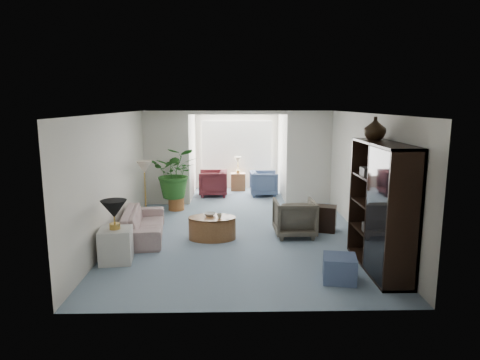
{
  "coord_description": "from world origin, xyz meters",
  "views": [
    {
      "loc": [
        -0.19,
        -8.11,
        2.69
      ],
      "look_at": [
        0.0,
        0.6,
        1.1
      ],
      "focal_mm": 31.54,
      "sensor_mm": 36.0,
      "label": 1
    }
  ],
  "objects_px": {
    "end_table": "(116,245)",
    "floor_lamp": "(144,167)",
    "side_table_dark": "(325,218)",
    "entertainment_cabinet": "(381,207)",
    "sunroom_table": "(238,182)",
    "table_lamp": "(114,209)",
    "wingback_chair": "(294,218)",
    "cabinet_urn": "(375,128)",
    "sunroom_chair_blue": "(264,183)",
    "sofa": "(144,224)",
    "sunroom_chair_maroon": "(213,183)",
    "plant_pot": "(176,204)",
    "coffee_cup": "(219,216)",
    "ottoman": "(340,269)",
    "coffee_bowl": "(210,214)",
    "coffee_table": "(212,228)",
    "framed_picture": "(368,155)"
  },
  "relations": [
    {
      "from": "sunroom_chair_blue",
      "to": "sunroom_chair_maroon",
      "type": "xyz_separation_m",
      "value": [
        -1.5,
        0.0,
        0.01
      ]
    },
    {
      "from": "entertainment_cabinet",
      "to": "sunroom_table",
      "type": "relative_size",
      "value": 3.83
    },
    {
      "from": "table_lamp",
      "to": "sunroom_chair_blue",
      "type": "height_order",
      "value": "table_lamp"
    },
    {
      "from": "table_lamp",
      "to": "cabinet_urn",
      "type": "relative_size",
      "value": 1.14
    },
    {
      "from": "framed_picture",
      "to": "end_table",
      "type": "bearing_deg",
      "value": -166.9
    },
    {
      "from": "framed_picture",
      "to": "entertainment_cabinet",
      "type": "bearing_deg",
      "value": -98.93
    },
    {
      "from": "wingback_chair",
      "to": "sunroom_chair_maroon",
      "type": "xyz_separation_m",
      "value": [
        -1.83,
        3.86,
        -0.0
      ]
    },
    {
      "from": "framed_picture",
      "to": "plant_pot",
      "type": "height_order",
      "value": "framed_picture"
    },
    {
      "from": "table_lamp",
      "to": "cabinet_urn",
      "type": "xyz_separation_m",
      "value": [
        4.4,
        0.11,
        1.34
      ]
    },
    {
      "from": "wingback_chair",
      "to": "ottoman",
      "type": "xyz_separation_m",
      "value": [
        0.36,
        -2.26,
        -0.18
      ]
    },
    {
      "from": "coffee_bowl",
      "to": "sunroom_chair_maroon",
      "type": "bearing_deg",
      "value": 91.39
    },
    {
      "from": "wingback_chair",
      "to": "cabinet_urn",
      "type": "bearing_deg",
      "value": 129.38
    },
    {
      "from": "coffee_cup",
      "to": "plant_pot",
      "type": "xyz_separation_m",
      "value": [
        -1.17,
        2.46,
        -0.34
      ]
    },
    {
      "from": "entertainment_cabinet",
      "to": "sunroom_chair_maroon",
      "type": "distance_m",
      "value": 6.4
    },
    {
      "from": "coffee_table",
      "to": "coffee_cup",
      "type": "xyz_separation_m",
      "value": [
        0.15,
        -0.1,
        0.27
      ]
    },
    {
      "from": "end_table",
      "to": "plant_pot",
      "type": "bearing_deg",
      "value": 80.83
    },
    {
      "from": "table_lamp",
      "to": "sunroom_table",
      "type": "distance_m",
      "value": 6.43
    },
    {
      "from": "sofa",
      "to": "ottoman",
      "type": "distance_m",
      "value": 4.09
    },
    {
      "from": "sofa",
      "to": "sunroom_chair_blue",
      "type": "xyz_separation_m",
      "value": [
        2.75,
        3.9,
        0.08
      ]
    },
    {
      "from": "coffee_cup",
      "to": "sunroom_table",
      "type": "xyz_separation_m",
      "value": [
        0.45,
        4.88,
        -0.23
      ]
    },
    {
      "from": "ottoman",
      "to": "coffee_cup",
      "type": "bearing_deg",
      "value": 133.55
    },
    {
      "from": "framed_picture",
      "to": "ottoman",
      "type": "bearing_deg",
      "value": -117.01
    },
    {
      "from": "table_lamp",
      "to": "sunroom_chair_blue",
      "type": "distance_m",
      "value": 6.05
    },
    {
      "from": "sofa",
      "to": "coffee_bowl",
      "type": "bearing_deg",
      "value": -98.38
    },
    {
      "from": "sunroom_chair_blue",
      "to": "side_table_dark",
      "type": "bearing_deg",
      "value": -164.44
    },
    {
      "from": "framed_picture",
      "to": "sunroom_table",
      "type": "height_order",
      "value": "framed_picture"
    },
    {
      "from": "sofa",
      "to": "cabinet_urn",
      "type": "bearing_deg",
      "value": -113.58
    },
    {
      "from": "cabinet_urn",
      "to": "sunroom_chair_maroon",
      "type": "height_order",
      "value": "cabinet_urn"
    },
    {
      "from": "end_table",
      "to": "coffee_table",
      "type": "xyz_separation_m",
      "value": [
        1.6,
        1.22,
        -0.07
      ]
    },
    {
      "from": "sofa",
      "to": "entertainment_cabinet",
      "type": "distance_m",
      "value": 4.61
    },
    {
      "from": "plant_pot",
      "to": "sunroom_chair_maroon",
      "type": "xyz_separation_m",
      "value": [
        0.87,
        1.67,
        0.22
      ]
    },
    {
      "from": "end_table",
      "to": "floor_lamp",
      "type": "bearing_deg",
      "value": 90.05
    },
    {
      "from": "coffee_table",
      "to": "wingback_chair",
      "type": "relative_size",
      "value": 1.14
    },
    {
      "from": "wingback_chair",
      "to": "sunroom_chair_maroon",
      "type": "bearing_deg",
      "value": -66.41
    },
    {
      "from": "coffee_table",
      "to": "cabinet_urn",
      "type": "distance_m",
      "value": 3.65
    },
    {
      "from": "floor_lamp",
      "to": "plant_pot",
      "type": "bearing_deg",
      "value": 58.9
    },
    {
      "from": "table_lamp",
      "to": "plant_pot",
      "type": "distance_m",
      "value": 3.71
    },
    {
      "from": "sunroom_chair_maroon",
      "to": "sofa",
      "type": "bearing_deg",
      "value": -18.32
    },
    {
      "from": "side_table_dark",
      "to": "entertainment_cabinet",
      "type": "xyz_separation_m",
      "value": [
        0.42,
        -2.08,
        0.77
      ]
    },
    {
      "from": "coffee_table",
      "to": "sunroom_chair_maroon",
      "type": "xyz_separation_m",
      "value": [
        -0.15,
        4.03,
        0.15
      ]
    },
    {
      "from": "sofa",
      "to": "floor_lamp",
      "type": "xyz_separation_m",
      "value": [
        -0.2,
        1.27,
        0.97
      ]
    },
    {
      "from": "sunroom_chair_maroon",
      "to": "side_table_dark",
      "type": "bearing_deg",
      "value": 34.85
    },
    {
      "from": "wingback_chair",
      "to": "sunroom_chair_blue",
      "type": "height_order",
      "value": "wingback_chair"
    },
    {
      "from": "sofa",
      "to": "coffee_cup",
      "type": "bearing_deg",
      "value": -105.57
    },
    {
      "from": "wingback_chair",
      "to": "plant_pot",
      "type": "bearing_deg",
      "value": -40.75
    },
    {
      "from": "wingback_chair",
      "to": "cabinet_urn",
      "type": "distance_m",
      "value": 2.55
    },
    {
      "from": "floor_lamp",
      "to": "sunroom_chair_blue",
      "type": "distance_m",
      "value": 4.05
    },
    {
      "from": "floor_lamp",
      "to": "sunroom_table",
      "type": "relative_size",
      "value": 0.66
    },
    {
      "from": "coffee_bowl",
      "to": "sunroom_chair_blue",
      "type": "bearing_deg",
      "value": 70.33
    },
    {
      "from": "sunroom_chair_blue",
      "to": "sunroom_table",
      "type": "distance_m",
      "value": 1.06
    }
  ]
}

